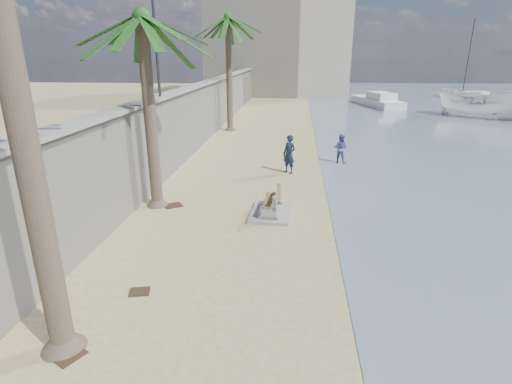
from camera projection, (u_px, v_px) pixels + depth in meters
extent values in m
cube|color=gray|center=(202.00, 114.00, 25.09)|extent=(0.45, 70.00, 3.50)
cube|color=gray|center=(201.00, 84.00, 24.49)|extent=(0.80, 70.00, 0.12)
cube|color=#B7AA93|center=(278.00, 40.00, 53.12)|extent=(18.00, 12.00, 14.00)
cube|color=gray|center=(271.00, 212.00, 14.02)|extent=(1.47, 2.07, 0.11)
cylinder|color=brown|center=(15.00, 95.00, 6.10)|extent=(0.44, 0.44, 9.51)
cylinder|color=brown|center=(150.00, 118.00, 13.77)|extent=(0.42, 0.42, 6.45)
cylinder|color=brown|center=(229.00, 76.00, 27.94)|extent=(0.44, 0.44, 7.60)
cylinder|color=#2D2D33|center=(155.00, 33.00, 16.12)|extent=(0.12, 0.12, 5.00)
imported|color=#151D3C|center=(289.00, 152.00, 18.49)|extent=(0.90, 0.86, 2.08)
imported|color=#4D53A0|center=(341.00, 147.00, 20.33)|extent=(0.98, 0.88, 1.66)
imported|color=silver|center=(484.00, 102.00, 34.38)|extent=(4.23, 4.22, 3.47)
cube|color=silver|center=(462.00, 95.00, 51.78)|extent=(7.09, 3.97, 0.70)
cylinder|color=#2D2D33|center=(469.00, 56.00, 50.23)|extent=(0.12, 0.12, 8.88)
cube|color=#382616|center=(66.00, 353.00, 7.51)|extent=(0.81, 0.76, 0.03)
cube|color=#382616|center=(173.00, 205.00, 14.78)|extent=(0.82, 0.79, 0.03)
cube|color=#382616|center=(140.00, 292.00, 9.44)|extent=(0.54, 0.47, 0.03)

